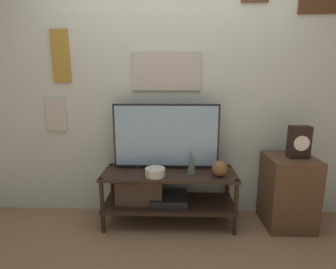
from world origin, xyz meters
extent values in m
plane|color=#846647|center=(0.00, 0.00, 0.00)|extent=(12.00, 12.00, 0.00)
cube|color=beige|center=(0.00, 0.55, 1.35)|extent=(6.40, 0.06, 2.70)
cube|color=#B2ADA3|center=(-0.03, 0.51, 1.49)|extent=(0.67, 0.02, 0.37)
cube|color=#B2BCC6|center=(-0.03, 0.50, 1.49)|extent=(0.64, 0.01, 0.33)
cube|color=#4C2D19|center=(1.40, 0.51, 2.10)|extent=(0.44, 0.02, 0.19)
cube|color=#2D2D33|center=(1.40, 0.50, 2.10)|extent=(0.40, 0.01, 0.16)
cube|color=#B7B2A8|center=(-1.17, 0.51, 1.06)|extent=(0.20, 0.02, 0.34)
cube|color=#BCB299|center=(-1.17, 0.50, 1.06)|extent=(0.17, 0.01, 0.30)
cube|color=olive|center=(-1.07, 0.51, 1.64)|extent=(0.17, 0.02, 0.50)
cube|color=#BCB299|center=(-1.07, 0.50, 1.64)|extent=(0.14, 0.01, 0.46)
cube|color=black|center=(0.00, 0.27, 0.52)|extent=(1.28, 0.46, 0.03)
cube|color=black|center=(0.00, 0.27, 0.20)|extent=(1.28, 0.46, 0.03)
cylinder|color=black|center=(-0.61, 0.07, 0.27)|extent=(0.04, 0.04, 0.53)
cylinder|color=black|center=(0.61, 0.07, 0.27)|extent=(0.04, 0.04, 0.53)
cylinder|color=black|center=(-0.61, 0.47, 0.27)|extent=(0.04, 0.04, 0.53)
cylinder|color=black|center=(0.61, 0.47, 0.27)|extent=(0.04, 0.04, 0.53)
cube|color=black|center=(0.00, 0.27, 0.25)|extent=(0.36, 0.32, 0.07)
cube|color=#47382D|center=(-0.29, 0.27, 0.34)|extent=(0.45, 0.25, 0.24)
cylinder|color=black|center=(-0.32, 0.37, 0.54)|extent=(0.05, 0.05, 0.02)
cylinder|color=black|center=(0.25, 0.37, 0.54)|extent=(0.05, 0.05, 0.02)
cube|color=black|center=(-0.03, 0.37, 0.87)|extent=(1.03, 0.04, 0.63)
cube|color=#8CB2D1|center=(-0.03, 0.36, 0.87)|extent=(1.00, 0.01, 0.59)
cone|color=#4C5647|center=(0.21, 0.23, 0.64)|extent=(0.09, 0.09, 0.22)
sphere|color=brown|center=(0.47, 0.17, 0.61)|extent=(0.15, 0.15, 0.15)
cylinder|color=beige|center=(-0.12, 0.15, 0.57)|extent=(0.19, 0.19, 0.08)
cube|color=#513823|center=(1.15, 0.27, 0.35)|extent=(0.44, 0.45, 0.69)
cube|color=black|center=(1.20, 0.25, 0.85)|extent=(0.19, 0.10, 0.30)
cylinder|color=white|center=(1.20, 0.19, 0.85)|extent=(0.14, 0.01, 0.14)
camera|label=1|loc=(0.06, -2.13, 1.41)|focal=28.00mm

